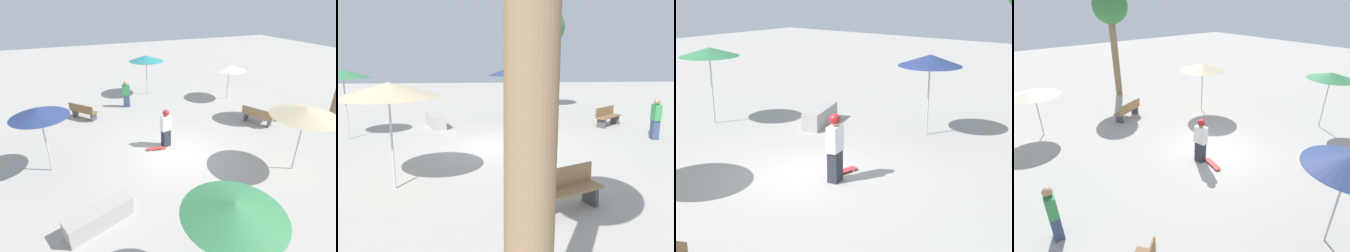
% 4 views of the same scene
% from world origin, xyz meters
% --- Properties ---
extents(ground_plane, '(60.00, 60.00, 0.00)m').
position_xyz_m(ground_plane, '(0.00, 0.00, 0.00)').
color(ground_plane, '#ADA8A0').
extents(skater_main, '(0.33, 0.49, 1.69)m').
position_xyz_m(skater_main, '(-0.78, -0.09, 0.91)').
color(skater_main, '#282D38').
rests_on(skater_main, ground_plane).
extents(skateboard, '(0.36, 0.82, 0.07)m').
position_xyz_m(skateboard, '(-0.64, -0.60, 0.06)').
color(skateboard, red).
rests_on(skateboard, ground_plane).
extents(concrete_ledge, '(1.16, 2.02, 0.58)m').
position_xyz_m(concrete_ledge, '(2.63, -3.50, 0.29)').
color(concrete_ledge, '#A8A39E').
rests_on(concrete_ledge, ground_plane).
extents(bench_near, '(1.50, 1.38, 0.85)m').
position_xyz_m(bench_near, '(-5.10, -3.05, 0.43)').
color(bench_near, '#47474C').
rests_on(bench_near, ground_plane).
extents(bench_far, '(1.63, 1.08, 0.85)m').
position_xyz_m(bench_far, '(-1.04, 5.05, 0.43)').
color(bench_far, '#47474C').
rests_on(bench_far, ground_plane).
extents(shade_umbrella_tan, '(2.35, 2.35, 2.49)m').
position_xyz_m(shade_umbrella_tan, '(2.65, 3.65, 2.32)').
color(shade_umbrella_tan, '#B7B7BC').
rests_on(shade_umbrella_tan, ground_plane).
extents(shade_umbrella_navy, '(1.95, 1.95, 2.53)m').
position_xyz_m(shade_umbrella_navy, '(-0.75, -4.71, 2.36)').
color(shade_umbrella_navy, '#B7B7BC').
rests_on(shade_umbrella_navy, ground_plane).
extents(shade_umbrella_green, '(1.96, 1.96, 2.58)m').
position_xyz_m(shade_umbrella_green, '(5.59, -1.40, 2.43)').
color(shade_umbrella_green, '#B7B7BC').
rests_on(shade_umbrella_green, ground_plane).
extents(palm_tree_center_left, '(2.17, 2.17, 5.75)m').
position_xyz_m(palm_tree_center_left, '(-2.99, -7.32, 4.51)').
color(palm_tree_center_left, brown).
rests_on(palm_tree_center_left, ground_plane).
extents(bystander_watching, '(0.28, 0.45, 1.55)m').
position_xyz_m(bystander_watching, '(-5.92, -0.48, 0.78)').
color(bystander_watching, '#38476B').
rests_on(bystander_watching, ground_plane).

